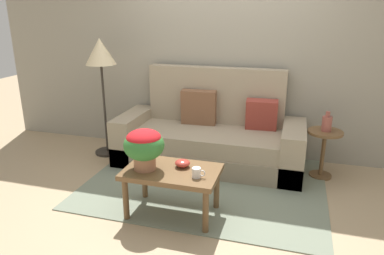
{
  "coord_description": "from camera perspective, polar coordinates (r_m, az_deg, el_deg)",
  "views": [
    {
      "loc": [
        0.87,
        -3.36,
        1.82
      ],
      "look_at": [
        -0.13,
        0.03,
        0.66
      ],
      "focal_mm": 33.7,
      "sensor_mm": 36.0,
      "label": 1
    }
  ],
  "objects": [
    {
      "name": "snack_bowl",
      "position": [
        3.3,
        -1.51,
        -5.65
      ],
      "size": [
        0.14,
        0.14,
        0.07
      ],
      "color": "#B2382D",
      "rests_on": "coffee_table"
    },
    {
      "name": "area_rug",
      "position": [
        4.04,
        2.2,
        -8.6
      ],
      "size": [
        2.53,
        1.95,
        0.01
      ],
      "primitive_type": "cube",
      "color": "gray",
      "rests_on": "ground"
    },
    {
      "name": "ground_plane",
      "position": [
        3.92,
        1.69,
        -9.54
      ],
      "size": [
        14.0,
        14.0,
        0.0
      ],
      "primitive_type": "plane",
      "color": "tan"
    },
    {
      "name": "couch",
      "position": [
        4.42,
        2.91,
        -1.6
      ],
      "size": [
        2.23,
        0.87,
        1.15
      ],
      "color": "gray",
      "rests_on": "ground"
    },
    {
      "name": "table_vase",
      "position": [
        4.2,
        20.57,
        0.65
      ],
      "size": [
        0.11,
        0.11,
        0.22
      ],
      "color": "#934C42",
      "rests_on": "side_table"
    },
    {
      "name": "floor_lamp",
      "position": [
        4.64,
        -14.25,
        10.39
      ],
      "size": [
        0.38,
        0.38,
        1.5
      ],
      "color": "#2D2823",
      "rests_on": "ground"
    },
    {
      "name": "coffee_mug",
      "position": [
        3.1,
        0.77,
        -7.15
      ],
      "size": [
        0.12,
        0.08,
        0.09
      ],
      "color": "white",
      "rests_on": "coffee_table"
    },
    {
      "name": "coffee_table",
      "position": [
        3.3,
        -3.17,
        -7.68
      ],
      "size": [
        0.85,
        0.53,
        0.45
      ],
      "color": "brown",
      "rests_on": "ground"
    },
    {
      "name": "side_table",
      "position": [
        4.28,
        20.13,
        -2.66
      ],
      "size": [
        0.38,
        0.38,
        0.55
      ],
      "color": "brown",
      "rests_on": "ground"
    },
    {
      "name": "potted_plant",
      "position": [
        3.21,
        -7.61,
        -2.76
      ],
      "size": [
        0.36,
        0.36,
        0.37
      ],
      "color": "#A36B4C",
      "rests_on": "coffee_table"
    },
    {
      "name": "wall_back",
      "position": [
        4.61,
        5.61,
        13.09
      ],
      "size": [
        6.4,
        0.12,
        2.84
      ],
      "primitive_type": "cube",
      "color": "gray",
      "rests_on": "ground"
    }
  ]
}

